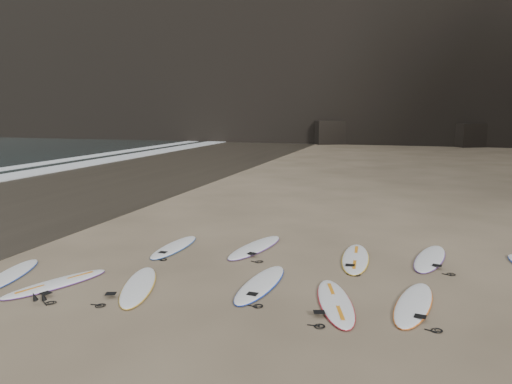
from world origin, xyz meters
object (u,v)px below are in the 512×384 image
surfboard_1 (138,286)px  surfboard_5 (174,247)px  surfboard_7 (355,258)px  surfboard_11 (10,275)px  surfboard_8 (430,258)px  surfboard_3 (335,302)px  surfboard_4 (414,303)px  surfboard_6 (255,247)px  surfboard_2 (261,283)px  surfboard_0 (56,283)px

surfboard_1 → surfboard_5: 3.02m
surfboard_7 → surfboard_11: (-7.27, -3.52, -0.01)m
surfboard_8 → surfboard_5: bearing=-161.3°
surfboard_7 → surfboard_11: 8.07m
surfboard_3 → surfboard_4: 1.48m
surfboard_7 → surfboard_8: surfboard_7 is taller
surfboard_3 → surfboard_7: (0.07, 2.99, 0.00)m
surfboard_1 → surfboard_11: surfboard_1 is taller
surfboard_6 → surfboard_2: bearing=-59.5°
surfboard_5 → surfboard_7: surfboard_7 is taller
surfboard_1 → surfboard_4: size_ratio=1.00×
surfboard_6 → surfboard_7: bearing=6.0°
surfboard_5 → surfboard_4: bearing=-19.7°
surfboard_3 → surfboard_11: bearing=167.7°
surfboard_1 → surfboard_7: 5.31m
surfboard_5 → surfboard_7: (4.78, 0.36, 0.00)m
surfboard_1 → surfboard_11: (-3.12, -0.20, -0.00)m
surfboard_1 → surfboard_8: surfboard_8 is taller
surfboard_5 → surfboard_0: bearing=-108.0°
surfboard_2 → surfboard_6: surfboard_6 is taller
surfboard_0 → surfboard_1: (1.75, 0.38, 0.00)m
surfboard_4 → surfboard_5: surfboard_4 is taller
surfboard_2 → surfboard_11: surfboard_2 is taller
surfboard_6 → surfboard_7: size_ratio=1.02×
surfboard_4 → surfboard_7: surfboard_7 is taller
surfboard_7 → surfboard_6: bearing=171.1°
surfboard_8 → surfboard_11: bearing=-145.1°
surfboard_4 → surfboard_7: (-1.37, 2.64, 0.00)m
surfboard_7 → surfboard_11: bearing=-158.0°
surfboard_0 → surfboard_6: 5.08m
surfboard_1 → surfboard_11: size_ratio=1.07×
surfboard_3 → surfboard_6: surfboard_6 is taller
surfboard_3 → surfboard_4: (1.44, 0.36, -0.00)m
surfboard_3 → surfboard_5: surfboard_3 is taller
surfboard_0 → surfboard_8: 8.78m
surfboard_3 → surfboard_11: 7.22m
surfboard_3 → surfboard_5: (-4.71, 2.63, -0.00)m
surfboard_0 → surfboard_7: 6.97m
surfboard_2 → surfboard_3: bearing=-15.0°
surfboard_6 → surfboard_8: size_ratio=1.04×
surfboard_2 → surfboard_8: (3.51, 3.00, 0.00)m
surfboard_4 → surfboard_11: 8.68m
surfboard_11 → surfboard_1: bearing=-11.2°
surfboard_4 → surfboard_0: bearing=-163.1°
surfboard_0 → surfboard_5: surfboard_5 is taller
surfboard_2 → surfboard_3: size_ratio=1.03×
surfboard_7 → surfboard_11: surfboard_7 is taller
surfboard_6 → surfboard_11: bearing=-129.6°
surfboard_3 → surfboard_11: surfboard_3 is taller
surfboard_2 → surfboard_11: 5.64m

